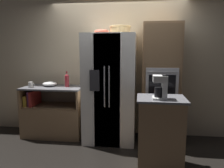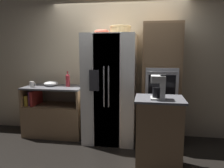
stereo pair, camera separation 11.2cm
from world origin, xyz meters
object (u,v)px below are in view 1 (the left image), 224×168
object	(u,v)px
refrigerator	(110,88)
fruit_bowl	(102,31)
wall_oven	(160,84)
mug	(31,85)
bottle_tall	(67,80)
wicker_basket	(120,29)
coffee_maker	(161,86)
mixing_bowl	(50,84)

from	to	relation	value
refrigerator	fruit_bowl	xyz separation A→B (m)	(-0.14, -0.06, 0.99)
wall_oven	mug	bearing A→B (deg)	-176.64
wall_oven	bottle_tall	xyz separation A→B (m)	(-1.71, 0.04, 0.03)
wall_oven	fruit_bowl	size ratio (longest dim) A/B	8.27
mug	fruit_bowl	bearing A→B (deg)	0.11
bottle_tall	fruit_bowl	bearing A→B (deg)	-13.97
wicker_basket	fruit_bowl	xyz separation A→B (m)	(-0.31, -0.07, -0.03)
wicker_basket	fruit_bowl	distance (m)	0.32
wicker_basket	fruit_bowl	bearing A→B (deg)	-166.72
wall_oven	coffee_maker	xyz separation A→B (m)	(-0.08, -1.02, 0.12)
mixing_bowl	wall_oven	bearing A→B (deg)	-1.94
bottle_tall	mixing_bowl	xyz separation A→B (m)	(-0.35, 0.03, -0.08)
wall_oven	mug	xyz separation A→B (m)	(-2.34, -0.14, -0.05)
wall_oven	mixing_bowl	bearing A→B (deg)	178.06
refrigerator	bottle_tall	bearing A→B (deg)	172.00
mug	mixing_bowl	world-z (taller)	mug
fruit_bowl	mixing_bowl	size ratio (longest dim) A/B	0.94
fruit_bowl	mixing_bowl	world-z (taller)	fruit_bowl
wall_oven	fruit_bowl	world-z (taller)	wall_oven
refrigerator	wicker_basket	size ratio (longest dim) A/B	5.21
fruit_bowl	bottle_tall	world-z (taller)	fruit_bowl
wicker_basket	bottle_tall	bearing A→B (deg)	174.32
mixing_bowl	wicker_basket	bearing A→B (deg)	-5.54
mixing_bowl	coffee_maker	distance (m)	2.27
refrigerator	bottle_tall	size ratio (longest dim) A/B	6.54
refrigerator	wall_oven	bearing A→B (deg)	5.15
wall_oven	wicker_basket	xyz separation A→B (m)	(-0.70, -0.06, 0.93)
bottle_tall	wicker_basket	bearing A→B (deg)	-5.68
fruit_bowl	wall_oven	bearing A→B (deg)	7.60
mug	wicker_basket	bearing A→B (deg)	2.64
refrigerator	bottle_tall	world-z (taller)	refrigerator
bottle_tall	mug	distance (m)	0.66
wall_oven	mixing_bowl	size ratio (longest dim) A/B	7.76
wall_oven	coffee_maker	world-z (taller)	wall_oven
bottle_tall	mug	xyz separation A→B (m)	(-0.63, -0.18, -0.08)
bottle_tall	coffee_maker	xyz separation A→B (m)	(1.63, -1.06, 0.09)
fruit_bowl	mixing_bowl	xyz separation A→B (m)	(-1.05, 0.20, -0.95)
wicker_basket	mixing_bowl	distance (m)	1.68
fruit_bowl	bottle_tall	xyz separation A→B (m)	(-0.69, 0.17, -0.86)
coffee_maker	mug	bearing A→B (deg)	158.61
refrigerator	fruit_bowl	world-z (taller)	fruit_bowl
bottle_tall	coffee_maker	bearing A→B (deg)	-33.05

